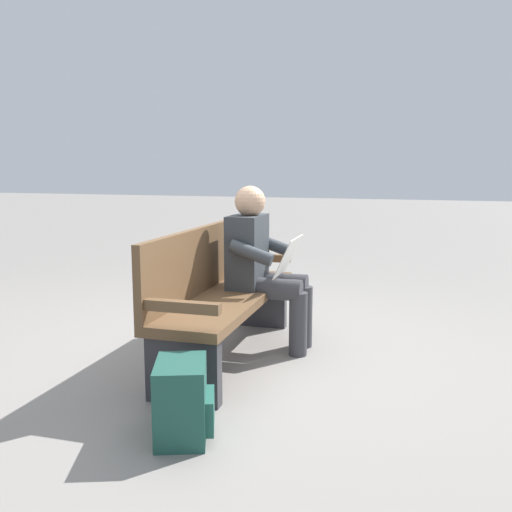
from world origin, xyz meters
The scene contains 4 objects.
ground_plane centered at (0.00, 0.00, 0.00)m, with size 40.00×40.00×0.00m, color gray.
bench_near centered at (0.00, -0.07, 0.46)m, with size 1.81×0.54×0.90m.
person_seated centered at (-0.28, 0.15, 0.63)m, with size 0.58×0.58×1.18m.
backpack centered at (1.17, 0.20, 0.19)m, with size 0.40×0.37×0.38m.
Camera 1 is at (3.49, 1.32, 1.31)m, focal length 39.08 mm.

